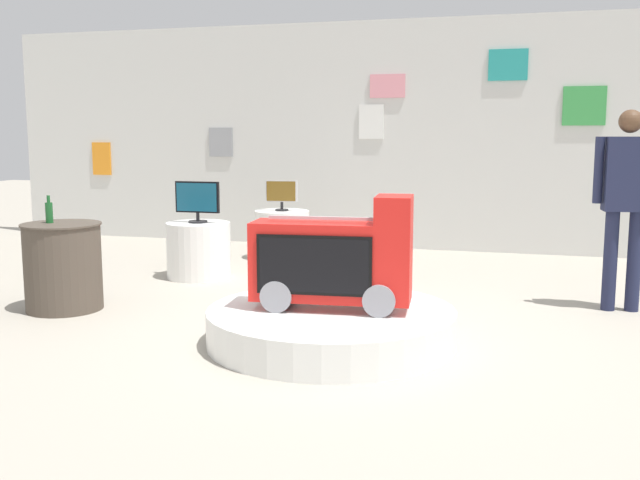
{
  "coord_description": "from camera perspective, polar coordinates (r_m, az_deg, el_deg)",
  "views": [
    {
      "loc": [
        1.34,
        -5.42,
        1.57
      ],
      "look_at": [
        -0.24,
        0.14,
        0.71
      ],
      "focal_mm": 41.09,
      "sensor_mm": 36.0,
      "label": 1
    }
  ],
  "objects": [
    {
      "name": "novelty_firetruck_tv",
      "position": [
        5.39,
        1.12,
        -1.79
      ],
      "size": [
        1.2,
        0.51,
        0.85
      ],
      "color": "gray",
      "rests_on": "main_display_pedestal"
    },
    {
      "name": "bottle_on_side_table",
      "position": [
        6.86,
        -20.35,
        2.07
      ],
      "size": [
        0.06,
        0.06,
        0.24
      ],
      "color": "#195926",
      "rests_on": "side_table_round"
    },
    {
      "name": "tv_on_left_rear",
      "position": [
        9.05,
        -3.01,
        3.66
      ],
      "size": [
        0.39,
        0.16,
        0.38
      ],
      "color": "black",
      "rests_on": "display_pedestal_left_rear"
    },
    {
      "name": "back_wall_display",
      "position": [
        9.87,
        8.16,
        8.04
      ],
      "size": [
        12.24,
        0.13,
        3.03
      ],
      "color": "silver",
      "rests_on": "ground"
    },
    {
      "name": "shopper_browsing_near_truck",
      "position": [
        6.89,
        22.74,
        3.31
      ],
      "size": [
        0.56,
        0.24,
        1.76
      ],
      "color": "#1E233F",
      "rests_on": "ground"
    },
    {
      "name": "display_pedestal_left_rear",
      "position": [
        9.11,
        -2.97,
        0.41
      ],
      "size": [
        0.68,
        0.68,
        0.6
      ],
      "primitive_type": "cylinder",
      "color": "white",
      "rests_on": "ground"
    },
    {
      "name": "side_table_round",
      "position": [
        6.86,
        -19.38,
        -1.9
      ],
      "size": [
        0.69,
        0.69,
        0.77
      ],
      "color": "#4C4238",
      "rests_on": "ground"
    },
    {
      "name": "display_pedestal_center_rear",
      "position": [
        8.03,
        -9.43,
        -0.78
      ],
      "size": [
        0.69,
        0.69,
        0.6
      ],
      "primitive_type": "cylinder",
      "color": "white",
      "rests_on": "ground"
    },
    {
      "name": "ground_plane",
      "position": [
        5.8,
        1.94,
        -7.27
      ],
      "size": [
        30.0,
        30.0,
        0.0
      ],
      "primitive_type": "plane",
      "color": "#A8A091"
    },
    {
      "name": "main_display_pedestal",
      "position": [
        5.51,
        0.87,
        -6.7
      ],
      "size": [
        1.86,
        1.86,
        0.26
      ],
      "primitive_type": "cylinder",
      "color": "white",
      "rests_on": "ground"
    },
    {
      "name": "tv_on_center_rear",
      "position": [
        7.96,
        -9.54,
        3.12
      ],
      "size": [
        0.5,
        0.2,
        0.44
      ],
      "color": "black",
      "rests_on": "display_pedestal_center_rear"
    }
  ]
}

